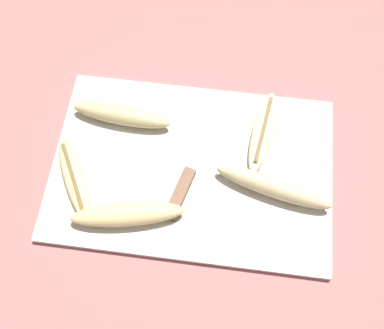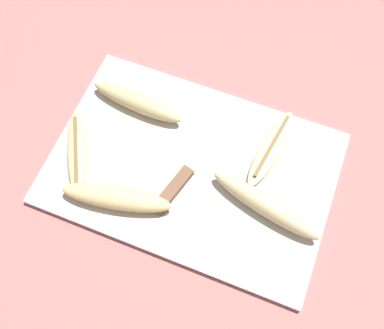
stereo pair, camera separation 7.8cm
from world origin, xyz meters
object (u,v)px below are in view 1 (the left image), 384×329
Objects in this scene: banana_golden_short at (127,214)px; banana_spotted_left at (121,115)px; banana_ripe_center at (273,187)px; banana_cream_curved at (263,131)px; knife at (185,183)px; banana_mellow_near at (74,178)px.

banana_spotted_left is at bearing 103.84° from banana_golden_short.
banana_spotted_left is 0.90× the size of banana_ripe_center.
banana_cream_curved is 0.84× the size of banana_ripe_center.
banana_mellow_near reaches higher than knife.
banana_golden_short reaches higher than banana_mellow_near.
banana_mellow_near is at bearing -159.77° from knife.
banana_mellow_near is (-0.32, -0.13, -0.00)m from banana_cream_curved.
banana_spotted_left is at bearing 154.69° from knife.
banana_spotted_left reaches higher than banana_mellow_near.
banana_golden_short is at bearing -27.56° from banana_mellow_near.
knife is at bearing 39.83° from banana_golden_short.
banana_cream_curved is 0.34m from banana_mellow_near.
knife is 0.19m from banana_mellow_near.
knife is at bearing -177.68° from banana_ripe_center.
banana_cream_curved is at bearing 0.87° from banana_spotted_left.
banana_cream_curved is 0.94× the size of banana_spotted_left.
banana_spotted_left is (-0.26, -0.00, 0.01)m from banana_cream_curved.
banana_ripe_center is (0.02, -0.11, 0.01)m from banana_cream_curved.
banana_spotted_left is 0.96× the size of banana_golden_short.
knife is 0.17m from banana_spotted_left.
banana_ripe_center reaches higher than banana_spotted_left.
banana_golden_short is 0.25m from banana_ripe_center.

